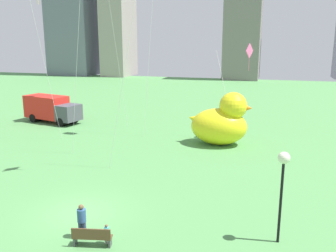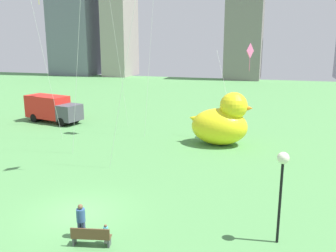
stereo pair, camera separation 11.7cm
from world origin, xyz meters
name	(u,v)px [view 2 (the right image)]	position (x,y,z in m)	size (l,w,h in m)	color
ground_plane	(79,213)	(0.00, 0.00, 0.00)	(140.00, 140.00, 0.00)	#508D4D
park_bench	(91,236)	(2.12, -2.69, 0.48)	(1.77, 0.78, 0.90)	brown
person_adult	(81,219)	(1.35, -2.14, 0.90)	(0.40, 0.40, 1.62)	#38476B
person_child	(106,233)	(2.64, -2.30, 0.51)	(0.23, 0.23, 0.92)	silver
giant_inflatable_duck	(222,122)	(5.21, 14.90, 1.94)	(5.49, 3.52, 4.55)	yellow
lamppost	(282,171)	(9.88, -0.07, 3.35)	(0.52, 0.52, 4.19)	black
box_truck	(52,109)	(-13.68, 18.52, 1.45)	(6.88, 3.76, 2.85)	red
city_skyline	(173,4)	(-14.93, 71.68, 16.89)	(74.99, 16.30, 39.57)	slate
kite_pink	(249,54)	(7.01, 17.23, 7.54)	(3.22, 3.54, 8.48)	silver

